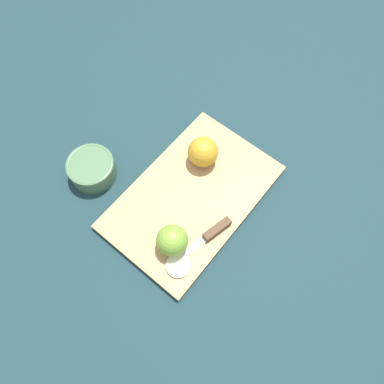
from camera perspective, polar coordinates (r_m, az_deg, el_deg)
ground_plane at (r=0.89m, az=0.00°, el=-0.95°), size 4.00×4.00×0.00m
cutting_board at (r=0.88m, az=0.00°, el=-0.75°), size 0.43×0.29×0.02m
apple_half_left at (r=0.89m, az=1.72°, el=6.12°), size 0.07×0.07×0.07m
apple_half_right at (r=0.80m, az=-3.06°, el=-7.40°), size 0.07×0.07×0.07m
knife at (r=0.84m, az=3.29°, el=-6.10°), size 0.15×0.06×0.02m
apple_slice at (r=0.82m, az=-2.11°, el=-11.17°), size 0.05×0.05×0.01m
bowl at (r=0.92m, az=-15.04°, el=3.53°), size 0.11×0.11×0.05m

